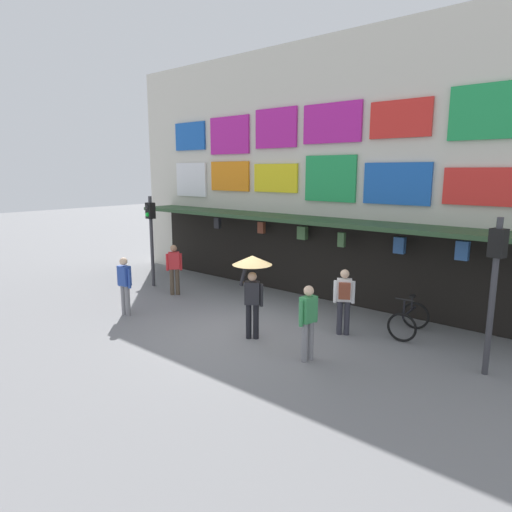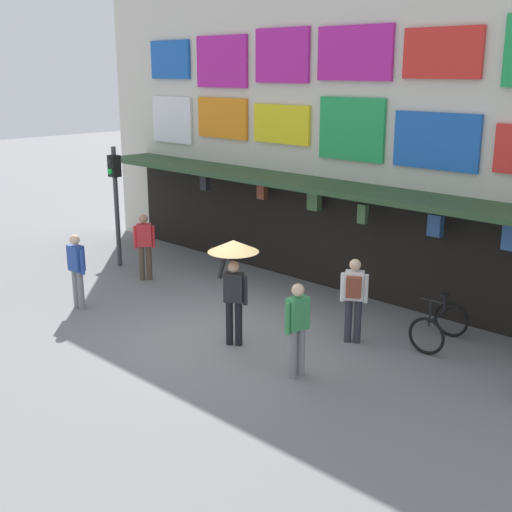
{
  "view_description": "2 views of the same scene",
  "coord_description": "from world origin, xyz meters",
  "px_view_note": "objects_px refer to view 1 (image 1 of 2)",
  "views": [
    {
      "loc": [
        7.2,
        -7.98,
        4.07
      ],
      "look_at": [
        -0.9,
        1.53,
        1.67
      ],
      "focal_mm": 31.31,
      "sensor_mm": 36.0,
      "label": 1
    },
    {
      "loc": [
        8.99,
        -8.39,
        5.13
      ],
      "look_at": [
        -0.15,
        1.04,
        1.45
      ],
      "focal_mm": 46.88,
      "sensor_mm": 36.0,
      "label": 2
    }
  ],
  "objects_px": {
    "pedestrian_in_red": "(344,297)",
    "traffic_light_far": "(495,271)",
    "traffic_light_near": "(151,227)",
    "pedestrian_in_blue": "(308,319)",
    "pedestrian_with_umbrella": "(252,273)",
    "pedestrian_in_purple": "(125,283)",
    "pedestrian_in_black": "(174,267)",
    "bicycle_parked": "(409,320)"
  },
  "relations": [
    {
      "from": "traffic_light_near",
      "to": "pedestrian_in_blue",
      "type": "bearing_deg",
      "value": -12.78
    },
    {
      "from": "bicycle_parked",
      "to": "pedestrian_in_purple",
      "type": "relative_size",
      "value": 0.72
    },
    {
      "from": "pedestrian_with_umbrella",
      "to": "pedestrian_in_red",
      "type": "xyz_separation_m",
      "value": [
        1.57,
        1.67,
        -0.66
      ]
    },
    {
      "from": "pedestrian_with_umbrella",
      "to": "pedestrian_in_purple",
      "type": "bearing_deg",
      "value": -166.11
    },
    {
      "from": "pedestrian_in_purple",
      "to": "pedestrian_in_red",
      "type": "bearing_deg",
      "value": 25.61
    },
    {
      "from": "pedestrian_with_umbrella",
      "to": "pedestrian_in_blue",
      "type": "height_order",
      "value": "pedestrian_with_umbrella"
    },
    {
      "from": "traffic_light_far",
      "to": "pedestrian_in_red",
      "type": "height_order",
      "value": "traffic_light_far"
    },
    {
      "from": "pedestrian_in_red",
      "to": "traffic_light_far",
      "type": "bearing_deg",
      "value": -1.24
    },
    {
      "from": "pedestrian_in_blue",
      "to": "pedestrian_in_red",
      "type": "height_order",
      "value": "same"
    },
    {
      "from": "traffic_light_near",
      "to": "pedestrian_in_red",
      "type": "relative_size",
      "value": 1.9
    },
    {
      "from": "traffic_light_far",
      "to": "pedestrian_with_umbrella",
      "type": "bearing_deg",
      "value": -161.93
    },
    {
      "from": "bicycle_parked",
      "to": "pedestrian_with_umbrella",
      "type": "bearing_deg",
      "value": -136.17
    },
    {
      "from": "traffic_light_near",
      "to": "pedestrian_in_blue",
      "type": "relative_size",
      "value": 1.9
    },
    {
      "from": "pedestrian_with_umbrella",
      "to": "pedestrian_in_purple",
      "type": "relative_size",
      "value": 1.24
    },
    {
      "from": "pedestrian_with_umbrella",
      "to": "traffic_light_near",
      "type": "bearing_deg",
      "value": 165.47
    },
    {
      "from": "traffic_light_near",
      "to": "pedestrian_in_black",
      "type": "relative_size",
      "value": 1.9
    },
    {
      "from": "traffic_light_far",
      "to": "bicycle_parked",
      "type": "relative_size",
      "value": 2.63
    },
    {
      "from": "pedestrian_in_blue",
      "to": "pedestrian_in_purple",
      "type": "relative_size",
      "value": 1.0
    },
    {
      "from": "pedestrian_in_black",
      "to": "pedestrian_with_umbrella",
      "type": "bearing_deg",
      "value": -16.17
    },
    {
      "from": "pedestrian_in_blue",
      "to": "pedestrian_with_umbrella",
      "type": "bearing_deg",
      "value": 173.42
    },
    {
      "from": "pedestrian_with_umbrella",
      "to": "pedestrian_in_blue",
      "type": "xyz_separation_m",
      "value": [
        1.76,
        -0.2,
        -0.69
      ]
    },
    {
      "from": "pedestrian_in_black",
      "to": "pedestrian_in_red",
      "type": "xyz_separation_m",
      "value": [
        6.13,
        0.34,
        0.04
      ]
    },
    {
      "from": "traffic_light_near",
      "to": "bicycle_parked",
      "type": "bearing_deg",
      "value": 7.31
    },
    {
      "from": "pedestrian_in_blue",
      "to": "pedestrian_in_purple",
      "type": "distance_m",
      "value": 5.75
    },
    {
      "from": "pedestrian_in_purple",
      "to": "pedestrian_in_blue",
      "type": "bearing_deg",
      "value": 7.7
    },
    {
      "from": "pedestrian_with_umbrella",
      "to": "pedestrian_in_blue",
      "type": "relative_size",
      "value": 1.24
    },
    {
      "from": "pedestrian_in_black",
      "to": "pedestrian_in_purple",
      "type": "relative_size",
      "value": 1.0
    },
    {
      "from": "traffic_light_far",
      "to": "pedestrian_with_umbrella",
      "type": "relative_size",
      "value": 1.54
    },
    {
      "from": "traffic_light_near",
      "to": "traffic_light_far",
      "type": "distance_m",
      "value": 10.97
    },
    {
      "from": "traffic_light_near",
      "to": "pedestrian_in_purple",
      "type": "height_order",
      "value": "traffic_light_near"
    },
    {
      "from": "pedestrian_in_purple",
      "to": "pedestrian_in_red",
      "type": "height_order",
      "value": "same"
    },
    {
      "from": "pedestrian_in_black",
      "to": "pedestrian_in_red",
      "type": "relative_size",
      "value": 1.0
    },
    {
      "from": "traffic_light_near",
      "to": "pedestrian_in_red",
      "type": "xyz_separation_m",
      "value": [
        7.65,
        0.09,
        -1.16
      ]
    },
    {
      "from": "bicycle_parked",
      "to": "pedestrian_in_blue",
      "type": "relative_size",
      "value": 0.72
    },
    {
      "from": "traffic_light_near",
      "to": "pedestrian_in_red",
      "type": "height_order",
      "value": "traffic_light_near"
    },
    {
      "from": "pedestrian_in_blue",
      "to": "bicycle_parked",
      "type": "bearing_deg",
      "value": 69.85
    },
    {
      "from": "bicycle_parked",
      "to": "pedestrian_with_umbrella",
      "type": "height_order",
      "value": "pedestrian_with_umbrella"
    },
    {
      "from": "bicycle_parked",
      "to": "traffic_light_near",
      "type": "bearing_deg",
      "value": -172.69
    },
    {
      "from": "traffic_light_near",
      "to": "pedestrian_with_umbrella",
      "type": "bearing_deg",
      "value": -14.53
    },
    {
      "from": "pedestrian_in_blue",
      "to": "pedestrian_in_purple",
      "type": "bearing_deg",
      "value": -172.3
    },
    {
      "from": "traffic_light_near",
      "to": "pedestrian_with_umbrella",
      "type": "height_order",
      "value": "traffic_light_near"
    },
    {
      "from": "bicycle_parked",
      "to": "pedestrian_in_purple",
      "type": "bearing_deg",
      "value": -151.39
    }
  ]
}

